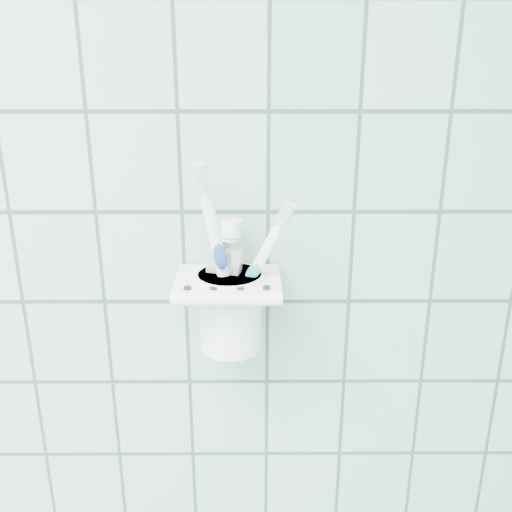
{
  "coord_description": "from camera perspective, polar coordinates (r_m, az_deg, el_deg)",
  "views": [
    {
      "loc": [
        0.67,
        0.58,
        1.53
      ],
      "look_at": [
        0.67,
        1.1,
        1.34
      ],
      "focal_mm": 40.0,
      "sensor_mm": 36.0,
      "label": 1
    }
  ],
  "objects": [
    {
      "name": "holder_bracket",
      "position": [
        0.62,
        -2.78,
        -2.85
      ],
      "size": [
        0.11,
        0.1,
        0.04
      ],
      "color": "white",
      "rests_on": "wall_back"
    },
    {
      "name": "toothbrush_orange",
      "position": [
        0.63,
        -3.86,
        -0.42
      ],
      "size": [
        0.08,
        0.04,
        0.18
      ],
      "rotation": [
        -0.01,
        0.48,
        -0.38
      ],
      "color": "white",
      "rests_on": "cup"
    },
    {
      "name": "toothbrush_blue",
      "position": [
        0.63,
        -2.36,
        0.36
      ],
      "size": [
        0.02,
        0.08,
        0.2
      ],
      "rotation": [
        -0.41,
        0.04,
        0.14
      ],
      "color": "white",
      "rests_on": "cup"
    },
    {
      "name": "toothpaste_tube",
      "position": [
        0.63,
        -4.32,
        -1.58
      ],
      "size": [
        0.05,
        0.04,
        0.15
      ],
      "rotation": [
        -0.07,
        0.13,
        -0.3
      ],
      "color": "silver",
      "rests_on": "cup"
    },
    {
      "name": "toothbrush_pink",
      "position": [
        0.61,
        -1.95,
        0.14
      ],
      "size": [
        0.05,
        0.02,
        0.21
      ],
      "rotation": [
        -0.03,
        -0.18,
        0.31
      ],
      "color": "white",
      "rests_on": "cup"
    },
    {
      "name": "cup",
      "position": [
        0.64,
        -2.6,
        -5.18
      ],
      "size": [
        0.08,
        0.08,
        0.09
      ],
      "color": "white",
      "rests_on": "holder_bracket"
    }
  ]
}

